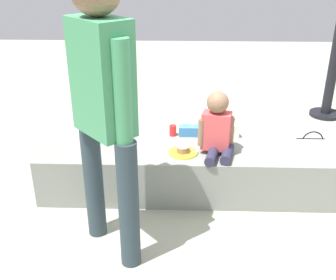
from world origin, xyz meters
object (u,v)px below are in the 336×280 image
(cake_plate, at_px, (183,151))
(handbag_black_leather, at_px, (311,150))
(child_seated, at_px, (217,128))
(adult_standing, at_px, (103,96))
(water_bottle_near_gift, at_px, (83,143))
(party_cup_red, at_px, (173,131))
(gift_bag, at_px, (192,142))
(cake_box_white, at_px, (219,128))

(cake_plate, distance_m, handbag_black_leather, 1.38)
(child_seated, bearing_deg, adult_standing, -138.15)
(child_seated, bearing_deg, water_bottle_near_gift, 148.53)
(cake_plate, xyz_separation_m, handbag_black_leather, (1.19, 0.65, -0.30))
(handbag_black_leather, bearing_deg, cake_plate, -151.43)
(child_seated, relative_size, water_bottle_near_gift, 2.26)
(child_seated, bearing_deg, party_cup_red, 107.01)
(gift_bag, bearing_deg, adult_standing, -113.04)
(adult_standing, height_order, water_bottle_near_gift, adult_standing)
(child_seated, relative_size, cake_plate, 2.16)
(adult_standing, height_order, party_cup_red, adult_standing)
(adult_standing, distance_m, gift_bag, 1.63)
(water_bottle_near_gift, bearing_deg, cake_plate, -37.89)
(cake_plate, height_order, gift_bag, cake_plate)
(party_cup_red, height_order, cake_box_white, cake_box_white)
(adult_standing, bearing_deg, cake_box_white, 65.45)
(child_seated, height_order, handbag_black_leather, child_seated)
(handbag_black_leather, bearing_deg, adult_standing, -142.29)
(cake_plate, relative_size, water_bottle_near_gift, 1.05)
(child_seated, height_order, cake_plate, child_seated)
(adult_standing, distance_m, cake_box_white, 2.24)
(party_cup_red, bearing_deg, cake_plate, -84.97)
(adult_standing, xyz_separation_m, gift_bag, (0.54, 1.27, -0.88))
(child_seated, distance_m, gift_bag, 0.79)
(gift_bag, bearing_deg, party_cup_red, 110.32)
(gift_bag, relative_size, handbag_black_leather, 1.28)
(child_seated, height_order, cake_box_white, child_seated)
(gift_bag, bearing_deg, water_bottle_near_gift, 174.44)
(party_cup_red, distance_m, cake_box_white, 0.49)
(party_cup_red, bearing_deg, cake_box_white, 6.37)
(party_cup_red, bearing_deg, adult_standing, -101.18)
(gift_bag, height_order, water_bottle_near_gift, gift_bag)
(adult_standing, height_order, gift_bag, adult_standing)
(child_seated, xyz_separation_m, gift_bag, (-0.16, 0.64, -0.43))
(child_seated, distance_m, cake_plate, 0.31)
(child_seated, xyz_separation_m, cake_plate, (-0.25, -0.01, -0.19))
(child_seated, distance_m, handbag_black_leather, 1.24)
(party_cup_red, distance_m, handbag_black_leather, 1.39)
(child_seated, distance_m, adult_standing, 1.05)
(party_cup_red, bearing_deg, child_seated, -72.99)
(child_seated, relative_size, gift_bag, 1.28)
(cake_plate, relative_size, handbag_black_leather, 0.76)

